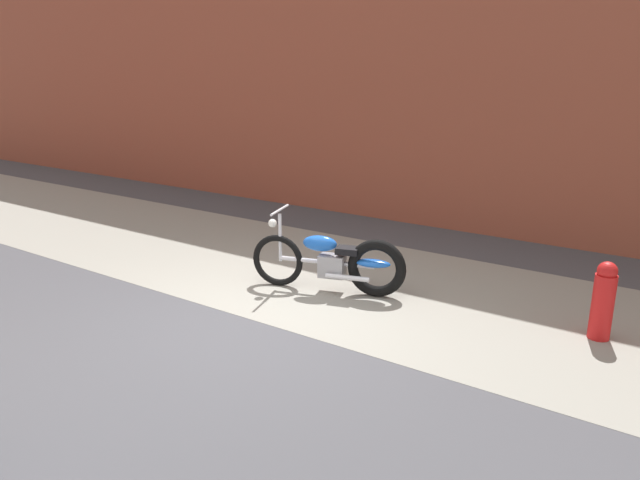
{
  "coord_description": "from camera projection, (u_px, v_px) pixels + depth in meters",
  "views": [
    {
      "loc": [
        4.03,
        -4.6,
        2.7
      ],
      "look_at": [
        0.21,
        0.96,
        0.75
      ],
      "focal_mm": 33.09,
      "sensor_mm": 36.0,
      "label": 1
    }
  ],
  "objects": [
    {
      "name": "ground_plane",
      "position": [
        256.0,
        321.0,
        6.58
      ],
      "size": [
        80.0,
        80.0,
        0.0
      ],
      "primitive_type": "plane",
      "color": "#47474C"
    },
    {
      "name": "sidewalk_slab",
      "position": [
        340.0,
        277.0,
        7.96
      ],
      "size": [
        36.0,
        3.5,
        0.01
      ],
      "primitive_type": "cube",
      "color": "gray",
      "rests_on": "ground"
    },
    {
      "name": "fire_hydrant",
      "position": [
        603.0,
        300.0,
        6.05
      ],
      "size": [
        0.22,
        0.22,
        0.84
      ],
      "color": "red",
      "rests_on": "ground"
    },
    {
      "name": "motorcycle_blue",
      "position": [
        338.0,
        262.0,
        7.34
      ],
      "size": [
        1.95,
        0.82,
        1.03
      ],
      "rotation": [
        0.0,
        0.0,
        3.44
      ],
      "color": "black",
      "rests_on": "ground"
    },
    {
      "name": "brick_building_wall",
      "position": [
        452.0,
        68.0,
        9.94
      ],
      "size": [
        36.0,
        0.5,
        5.47
      ],
      "primitive_type": "cube",
      "color": "brown",
      "rests_on": "ground"
    }
  ]
}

